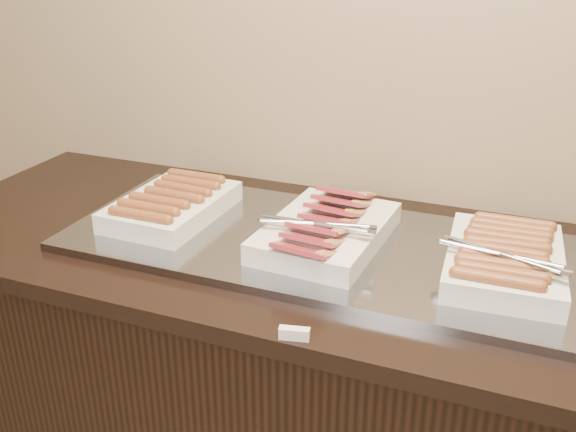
{
  "coord_description": "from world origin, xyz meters",
  "views": [
    {
      "loc": [
        0.42,
        0.86,
        1.57
      ],
      "look_at": [
        -0.08,
        2.13,
        0.97
      ],
      "focal_mm": 40.0,
      "sensor_mm": 36.0,
      "label": 1
    }
  ],
  "objects_px": {
    "counter": "(317,402)",
    "dish_left": "(172,205)",
    "warming_tray": "(322,245)",
    "dish_center": "(326,230)",
    "dish_right": "(504,259)"
  },
  "relations": [
    {
      "from": "counter",
      "to": "dish_left",
      "type": "relative_size",
      "value": 6.03
    },
    {
      "from": "warming_tray",
      "to": "dish_left",
      "type": "xyz_separation_m",
      "value": [
        -0.4,
        0.0,
        0.04
      ]
    },
    {
      "from": "counter",
      "to": "warming_tray",
      "type": "relative_size",
      "value": 1.72
    },
    {
      "from": "dish_center",
      "to": "warming_tray",
      "type": "bearing_deg",
      "value": 162.35
    },
    {
      "from": "counter",
      "to": "dish_right",
      "type": "relative_size",
      "value": 5.73
    },
    {
      "from": "warming_tray",
      "to": "dish_center",
      "type": "distance_m",
      "value": 0.04
    },
    {
      "from": "counter",
      "to": "dish_center",
      "type": "bearing_deg",
      "value": -17.62
    },
    {
      "from": "counter",
      "to": "dish_center",
      "type": "distance_m",
      "value": 0.5
    },
    {
      "from": "dish_right",
      "to": "dish_left",
      "type": "bearing_deg",
      "value": 176.46
    },
    {
      "from": "dish_left",
      "to": "dish_right",
      "type": "height_order",
      "value": "dish_right"
    },
    {
      "from": "dish_center",
      "to": "dish_right",
      "type": "relative_size",
      "value": 1.11
    },
    {
      "from": "dish_left",
      "to": "dish_center",
      "type": "xyz_separation_m",
      "value": [
        0.41,
        -0.0,
        0.0
      ]
    },
    {
      "from": "warming_tray",
      "to": "dish_right",
      "type": "height_order",
      "value": "dish_right"
    },
    {
      "from": "dish_left",
      "to": "dish_right",
      "type": "distance_m",
      "value": 0.8
    },
    {
      "from": "dish_left",
      "to": "dish_right",
      "type": "bearing_deg",
      "value": 1.44
    }
  ]
}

